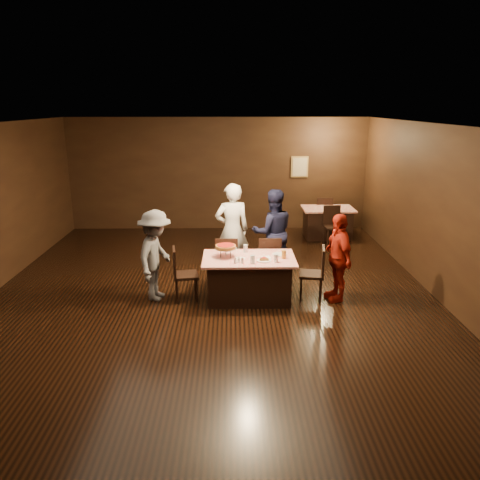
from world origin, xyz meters
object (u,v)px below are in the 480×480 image
Objects in this scene: glass_front_left at (253,259)px; back_table at (327,223)px; diner_white_jacket at (232,230)px; chair_back_near at (333,226)px; chair_far_left at (226,260)px; diner_navy_hoodie at (273,232)px; diner_grey_knit at (156,255)px; chair_far_right at (268,260)px; chair_back_far at (323,214)px; glass_back at (246,249)px; plate_empty at (280,254)px; chair_end_left at (186,274)px; glass_amber at (284,254)px; main_table at (249,278)px; pizza_stand at (226,247)px; diner_red_shirt at (338,257)px; glass_front_right at (276,258)px; chair_end_right at (311,273)px.

back_table is at bearing 63.53° from glass_front_left.
chair_back_near is at bearing -152.53° from diner_white_jacket.
chair_far_left is 6.79× the size of glass_front_left.
diner_grey_knit is at bearing 22.85° from diner_navy_hoodie.
back_table is at bearing 86.15° from chair_back_near.
diner_grey_knit is at bearing 14.89° from chair_far_right.
glass_back is at bearing 64.67° from chair_back_far.
glass_front_left is (-0.50, -0.45, 0.06)m from plate_empty.
chair_far_right is at bearing -58.28° from diner_grey_knit.
chair_end_left reaches higher than glass_back.
glass_amber is at bearing -119.23° from chair_back_near.
pizza_stand reaches higher than main_table.
chair_back_far is at bearing 161.30° from diner_red_shirt.
pizza_stand is 1.01m from glass_amber.
diner_white_jacket reaches higher than back_table.
glass_front_right is (-1.72, -4.81, 0.37)m from chair_back_far.
plate_empty is (0.95, 0.10, -0.17)m from pizza_stand.
glass_amber is 0.74m from glass_back.
plate_empty is 0.42m from glass_front_right.
back_table is 1.37× the size of chair_far_left.
chair_far_right is at bearing 45.00° from glass_back.
diner_red_shirt is 11.07× the size of glass_front_right.
glass_back is at bearing -82.70° from chair_end_left.
glass_amber is (2.22, -0.10, 0.04)m from diner_grey_knit.
main_table is 1.68× the size of chair_end_left.
diner_navy_hoodie is (0.12, 0.53, 0.39)m from chair_far_right.
pizza_stand is at bearing 36.94° from chair_far_right.
diner_white_jacket is at bearing 84.64° from pizza_stand.
diner_navy_hoodie is 1.34m from glass_amber.
chair_back_far is 4.88m from glass_amber.
chair_back_near is 0.51× the size of diner_white_jacket.
glass_front_left is at bearing 67.32° from chair_far_right.
pizza_stand is (-2.57, -3.21, 0.48)m from chair_back_near.
plate_empty is (2.17, 0.10, -0.02)m from diner_grey_knit.
chair_back_far is (2.17, 4.56, 0.09)m from main_table.
diner_white_jacket reaches higher than chair_far_right.
glass_front_right is (1.55, -0.25, 0.37)m from chair_end_left.
chair_back_near is 0.55× the size of diner_navy_hoodie.
chair_back_near is at bearing -53.74° from chair_end_left.
plate_empty is at bearing 146.21° from chair_far_left.
glass_front_left is at bearing -89.27° from diner_grey_knit.
chair_far_left is 0.55× the size of diner_navy_hoodie.
diner_white_jacket is 1.79m from diner_grey_knit.
glass_back is at bearing -121.25° from back_table.
chair_end_left is 1.68m from plate_empty.
chair_end_right is at bearing 5.71° from glass_amber.
diner_white_jacket is 1.38m from plate_empty.
glass_front_right is at bearing 80.20° from diner_navy_hoodie.
glass_front_left and glass_front_right have the same top height.
main_table is 5.05m from chair_back_far.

